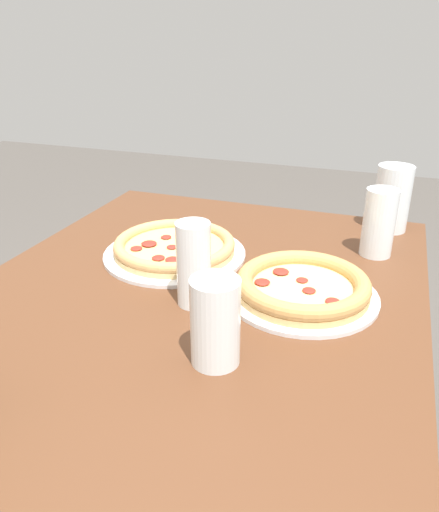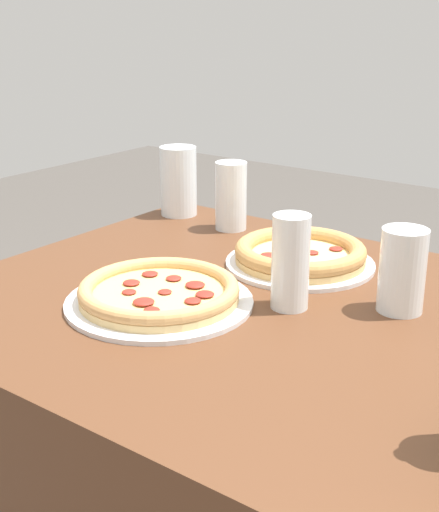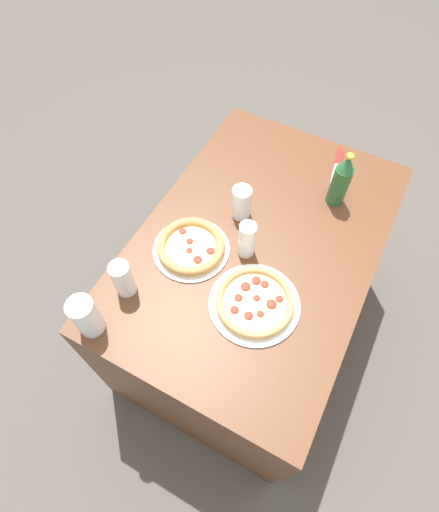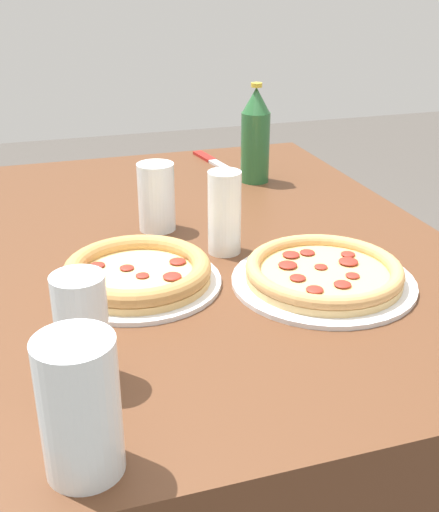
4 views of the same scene
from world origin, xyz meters
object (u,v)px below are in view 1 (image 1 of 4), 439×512
object	(u,v)px
glass_water	(215,326)
glass_orange_juice	(392,200)
pizza_pepperoni	(175,248)
glass_lemonade	(378,226)
glass_iced_tea	(194,269)
pizza_veggie	(303,287)

from	to	relation	value
glass_water	glass_orange_juice	distance (m)	0.67
pizza_pepperoni	glass_lemonade	world-z (taller)	glass_lemonade
pizza_pepperoni	glass_iced_tea	world-z (taller)	glass_iced_tea
pizza_veggie	glass_water	xyz separation A→B (m)	(0.23, -0.08, 0.04)
pizza_veggie	glass_water	distance (m)	0.25
glass_water	glass_orange_juice	xyz separation A→B (m)	(-0.64, 0.22, 0.01)
pizza_veggie	glass_iced_tea	size ratio (longest dim) A/B	1.80
pizza_veggie	glass_orange_juice	size ratio (longest dim) A/B	1.76
glass_orange_juice	glass_iced_tea	bearing A→B (deg)	-32.48
pizza_pepperoni	glass_lemonade	xyz separation A→B (m)	(-0.15, 0.41, 0.05)
glass_orange_juice	pizza_pepperoni	bearing A→B (deg)	-53.66
glass_water	glass_lemonade	world-z (taller)	glass_lemonade
glass_orange_juice	glass_lemonade	xyz separation A→B (m)	(0.16, -0.02, -0.01)
pizza_veggie	glass_lemonade	xyz separation A→B (m)	(-0.24, 0.11, 0.04)
glass_iced_tea	pizza_pepperoni	bearing A→B (deg)	-146.13
pizza_veggie	glass_orange_juice	bearing A→B (deg)	161.71
glass_orange_juice	glass_water	bearing A→B (deg)	-18.91
pizza_veggie	glass_orange_juice	xyz separation A→B (m)	(-0.40, 0.13, 0.05)
glass_water	glass_iced_tea	bearing A→B (deg)	-147.61
pizza_veggie	glass_orange_juice	world-z (taller)	glass_orange_juice
glass_water	glass_lemonade	bearing A→B (deg)	157.33
glass_water	glass_lemonade	distance (m)	0.51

